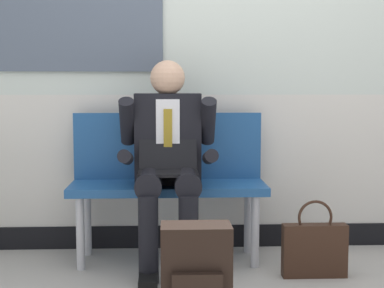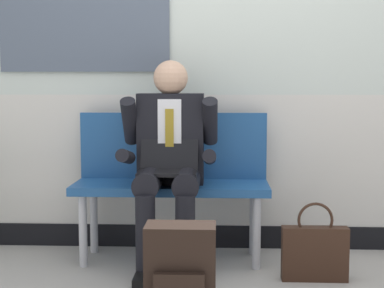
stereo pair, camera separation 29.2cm
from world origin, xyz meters
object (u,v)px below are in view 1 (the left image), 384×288
bench_with_person (168,173)px  backpack (196,277)px  handbag (314,248)px  person_seated (168,158)px

bench_with_person → backpack: (0.12, -1.05, -0.31)m
bench_with_person → handbag: bench_with_person is taller
person_seated → backpack: 0.96m
bench_with_person → handbag: bearing=-26.2°
person_seated → handbag: person_seated is taller
backpack → handbag: size_ratio=1.06×
bench_with_person → person_seated: size_ratio=0.97×
person_seated → bench_with_person: bearing=90.0°
bench_with_person → backpack: size_ratio=2.55×
backpack → handbag: (0.71, 0.65, -0.07)m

